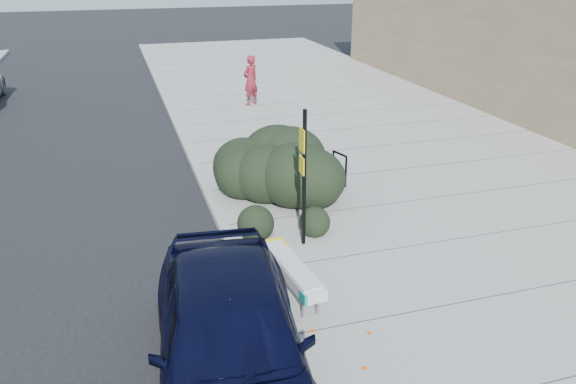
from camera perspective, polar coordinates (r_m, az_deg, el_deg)
The scene contains 9 objects.
ground at distance 10.38m, azimuth -4.35°, elevation -8.83°, with size 120.00×120.00×0.00m, color black.
sidewalk_near at distance 16.45m, azimuth 10.88°, elevation 3.36°, with size 11.20×50.00×0.15m, color gray.
curb_near at distance 14.78m, azimuth -8.77°, elevation 1.30°, with size 0.22×50.00×0.17m, color #9E9E99.
bench at distance 9.46m, azimuth 0.33°, elevation -7.83°, with size 0.60×1.97×0.58m.
bike_rack at distance 14.01m, azimuth 5.25°, elevation 2.72°, with size 0.20×0.54×0.82m.
sign_post at distance 10.61m, azimuth 1.58°, elevation 2.16°, with size 0.10×0.32×2.74m.
hedge at distance 13.04m, azimuth -1.17°, elevation 2.73°, with size 2.16×4.32×1.62m, color black.
sedan_navy at distance 7.61m, azimuth -5.88°, elevation -14.38°, with size 2.01×4.98×1.70m, color black.
pedestrian at distance 21.83m, azimuth -3.82°, elevation 11.26°, with size 0.68×0.45×1.88m, color maroon.
Camera 1 is at (-1.86, -8.65, 5.43)m, focal length 35.00 mm.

